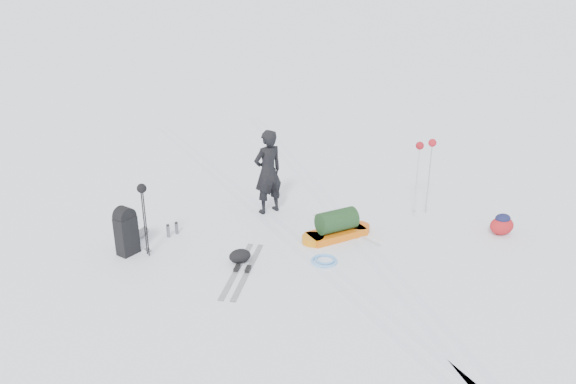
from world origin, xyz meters
name	(u,v)px	position (x,y,z in m)	size (l,w,h in m)	color
ground	(300,247)	(0.00, 0.00, 0.00)	(200.00, 200.00, 0.00)	white
snow_hill_backdrop	(394,308)	(62.69, 84.02, -69.02)	(359.50, 192.00, 162.45)	white
ski_tracks	(310,222)	(0.61, 0.88, 0.00)	(3.38, 17.97, 0.01)	silver
skier	(268,172)	(0.05, 1.66, 0.85)	(0.62, 0.41, 1.71)	black
pulk_sled	(337,227)	(0.77, 0.09, 0.20)	(1.42, 0.54, 0.53)	#D25F0C
expedition_rucksack	(128,231)	(-2.78, 1.02, 0.40)	(0.67, 0.91, 0.87)	black
ski_poles_black	(143,197)	(-2.51, 0.76, 1.07)	(0.16, 0.19, 1.31)	black
ski_poles_silver	(425,153)	(2.78, 0.35, 1.29)	(0.49, 0.21, 1.54)	silver
touring_skis_grey	(242,270)	(-1.21, -0.39, 0.02)	(1.25, 1.69, 0.07)	#92959A
touring_skis_white	(348,227)	(1.16, 0.35, 0.01)	(0.73, 1.79, 0.07)	#B9BABF
rope_coil	(324,260)	(0.16, -0.64, 0.03)	(0.59, 0.59, 0.05)	#60A4EA
small_daypack	(502,224)	(3.63, -0.99, 0.19)	(0.53, 0.43, 0.40)	maroon
thermos_pair	(172,229)	(-1.96, 1.36, 0.12)	(0.25, 0.16, 0.25)	slate
stuff_sack	(240,256)	(-1.15, -0.10, 0.12)	(0.43, 0.36, 0.23)	black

